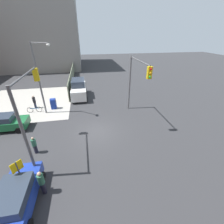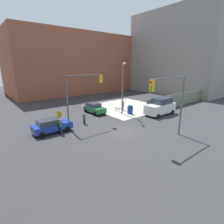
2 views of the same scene
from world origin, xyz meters
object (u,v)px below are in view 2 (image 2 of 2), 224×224
at_px(pedestrian_walking_north, 123,105).
at_px(van_white_delivery, 161,107).
at_px(smokestack, 131,64).
at_px(coupe_green, 94,108).
at_px(hatchback_blue, 51,126).
at_px(bicycle_leaning_on_fence, 118,110).
at_px(traffic_signal_nw_corner, 82,90).
at_px(street_lamp_corner, 123,85).
at_px(pedestrian_crossing, 61,126).
at_px(pedestrian_waiting, 84,118).
at_px(traffic_signal_se_corner, 171,96).
at_px(mailbox_blue, 130,109).

bearing_deg(pedestrian_walking_north, van_white_delivery, 101.90).
relative_size(smokestack, coupe_green, 3.90).
xyz_separation_m(hatchback_blue, bicycle_leaning_on_fence, (12.01, 2.20, -0.50)).
height_order(smokestack, traffic_signal_nw_corner, smokestack).
bearing_deg(street_lamp_corner, traffic_signal_nw_corner, -172.42).
xyz_separation_m(street_lamp_corner, van_white_delivery, (4.70, -3.70, -3.42)).
bearing_deg(hatchback_blue, coupe_green, 25.20).
height_order(pedestrian_crossing, pedestrian_waiting, pedestrian_crossing).
xyz_separation_m(pedestrian_waiting, pedestrian_walking_north, (8.80, 2.20, 0.09)).
bearing_deg(traffic_signal_se_corner, pedestrian_walking_north, 69.56).
distance_m(street_lamp_corner, van_white_delivery, 6.89).
bearing_deg(mailbox_blue, traffic_signal_se_corner, -111.98).
bearing_deg(hatchback_blue, traffic_signal_nw_corner, -7.37).
bearing_deg(street_lamp_corner, pedestrian_waiting, -177.51).
relative_size(street_lamp_corner, bicycle_leaning_on_fence, 4.57).
xyz_separation_m(hatchback_blue, pedestrian_crossing, (0.61, -1.20, 0.09)).
distance_m(pedestrian_walking_north, bicycle_leaning_on_fence, 1.33).
distance_m(street_lamp_corner, pedestrian_walking_north, 4.63).
xyz_separation_m(coupe_green, pedestrian_crossing, (-7.87, -5.19, 0.09)).
xyz_separation_m(traffic_signal_nw_corner, bicycle_leaning_on_fence, (8.16, 2.70, -4.26)).
relative_size(hatchback_blue, pedestrian_waiting, 2.74).
relative_size(traffic_signal_nw_corner, traffic_signal_se_corner, 1.00).
bearing_deg(hatchback_blue, bicycle_leaning_on_fence, 10.37).
distance_m(pedestrian_waiting, pedestrian_walking_north, 9.07).
bearing_deg(bicycle_leaning_on_fence, hatchback_blue, -169.63).
bearing_deg(pedestrian_crossing, coupe_green, -125.65).
relative_size(smokestack, traffic_signal_se_corner, 2.43).
xyz_separation_m(van_white_delivery, bicycle_leaning_on_fence, (-4.08, 5.40, -0.93)).
distance_m(traffic_signal_se_corner, van_white_delivery, 10.22).
distance_m(pedestrian_waiting, bicycle_leaning_on_fence, 7.87).
relative_size(traffic_signal_se_corner, van_white_delivery, 1.20).
relative_size(mailbox_blue, pedestrian_waiting, 0.91).
bearing_deg(street_lamp_corner, bicycle_leaning_on_fence, 69.90).
bearing_deg(street_lamp_corner, smokestack, 43.21).
bearing_deg(traffic_signal_se_corner, hatchback_blue, 132.74).
bearing_deg(smokestack, traffic_signal_se_corner, -129.75).
height_order(smokestack, hatchback_blue, smokestack).
relative_size(traffic_signal_se_corner, coupe_green, 1.61).
distance_m(hatchback_blue, pedestrian_crossing, 1.35).
height_order(traffic_signal_se_corner, mailbox_blue, traffic_signal_se_corner).
relative_size(smokestack, traffic_signal_nw_corner, 2.43).
bearing_deg(mailbox_blue, bicycle_leaning_on_fence, 105.28).
bearing_deg(bicycle_leaning_on_fence, smokestack, 41.85).
xyz_separation_m(traffic_signal_nw_corner, street_lamp_corner, (7.54, 1.00, 0.09)).
bearing_deg(street_lamp_corner, pedestrian_crossing, -171.02).
bearing_deg(pedestrian_walking_north, traffic_signal_nw_corner, 1.90).
height_order(traffic_signal_se_corner, coupe_green, traffic_signal_se_corner).
height_order(street_lamp_corner, van_white_delivery, street_lamp_corner).
height_order(traffic_signal_nw_corner, pedestrian_walking_north, traffic_signal_nw_corner).
bearing_deg(pedestrian_crossing, pedestrian_waiting, -138.82).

